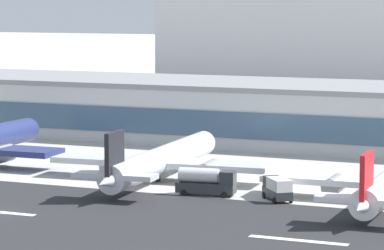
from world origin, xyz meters
The scene contains 8 objects.
ground_plane centered at (0.00, 0.00, 0.00)m, with size 1400.00×1400.00×0.00m, color #B2AFA8.
runway_strip centered at (0.00, 0.32, 0.04)m, with size 800.00×41.07×0.08m, color #262628.
runway_centreline_dash_5 centered at (40.44, 0.32, 0.09)m, with size 12.00×1.20×0.01m, color white.
terminal_building centered at (7.17, 80.44, 5.93)m, with size 151.27×29.82×11.85m.
distant_hotel_block centered at (-6.92, 207.20, 23.95)m, with size 127.50×24.79×47.89m, color #BCBCC1.
airliner_black_tail_gate_1 centered at (8.21, 30.64, 3.11)m, with size 35.46×46.76×9.76m.
service_fuel_truck_0 centered at (19.55, 22.59, 2.03)m, with size 8.78×3.81×3.95m.
service_box_truck_1 centered at (30.19, 22.85, 1.79)m, with size 5.67×6.15×3.25m.
Camera 1 is at (76.49, -113.59, 27.56)m, focal length 97.87 mm.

